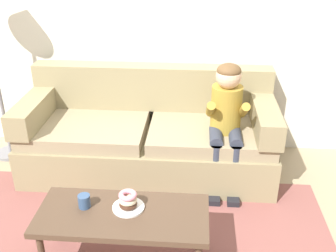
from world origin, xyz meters
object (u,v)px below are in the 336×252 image
(coffee_table, at_px, (123,219))
(person_child, at_px, (226,116))
(couch, at_px, (149,136))
(mug, at_px, (84,201))
(donut, at_px, (128,204))
(toy_controller, at_px, (68,218))

(coffee_table, bearing_deg, person_child, 55.70)
(couch, relative_size, mug, 25.00)
(person_child, relative_size, donut, 9.18)
(couch, distance_m, coffee_table, 1.24)
(coffee_table, xyz_separation_m, toy_controller, (-0.53, 0.41, -0.36))
(couch, xyz_separation_m, donut, (0.01, -1.18, 0.13))
(person_child, xyz_separation_m, toy_controller, (-1.23, -0.62, -0.65))
(coffee_table, bearing_deg, toy_controller, 142.28)
(donut, relative_size, toy_controller, 0.53)
(person_child, height_order, mug, person_child)
(mug, bearing_deg, donut, 1.61)
(coffee_table, relative_size, donut, 9.24)
(coffee_table, bearing_deg, mug, 170.62)
(mug, distance_m, toy_controller, 0.64)
(couch, height_order, mug, couch)
(mug, xyz_separation_m, toy_controller, (-0.27, 0.37, -0.45))
(person_child, bearing_deg, donut, -124.60)
(coffee_table, relative_size, person_child, 1.01)
(donut, bearing_deg, couch, 90.31)
(donut, xyz_separation_m, toy_controller, (-0.55, 0.36, -0.44))
(donut, distance_m, toy_controller, 0.79)
(couch, xyz_separation_m, toy_controller, (-0.55, -0.83, -0.31))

